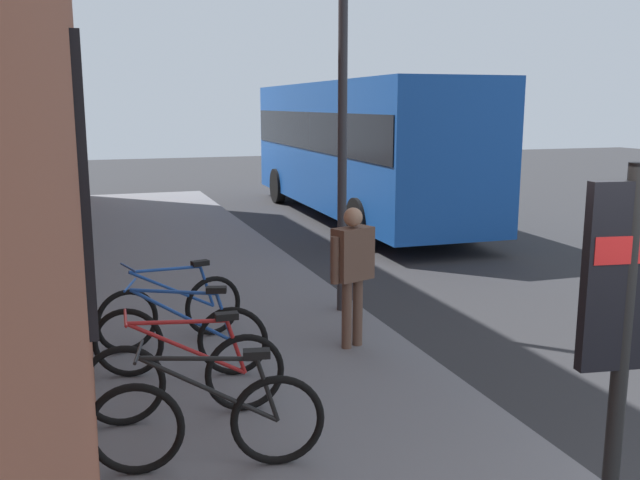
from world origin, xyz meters
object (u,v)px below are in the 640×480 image
(bicycle_by_door, at_px, (181,339))
(street_lamp, at_px, (343,58))
(bicycle_leaning_wall, at_px, (209,421))
(bicycle_beside_lamp, at_px, (186,376))
(transit_info_sign, at_px, (626,302))
(bicycle_end_of_row, at_px, (172,310))
(pedestrian_crossing_street, at_px, (353,263))
(city_bus, at_px, (357,142))

(bicycle_by_door, relative_size, street_lamp, 0.31)
(bicycle_leaning_wall, xyz_separation_m, bicycle_beside_lamp, (0.94, 0.03, 0.00))
(transit_info_sign, relative_size, street_lamp, 0.43)
(bicycle_leaning_wall, relative_size, bicycle_end_of_row, 1.02)
(bicycle_beside_lamp, height_order, street_lamp, street_lamp)
(pedestrian_crossing_street, relative_size, street_lamp, 0.29)
(city_bus, distance_m, street_lamp, 8.53)
(bicycle_by_door, xyz_separation_m, street_lamp, (1.65, -2.35, 2.90))
(bicycle_beside_lamp, height_order, bicycle_end_of_row, same)
(transit_info_sign, bearing_deg, city_bus, -15.26)
(bicycle_beside_lamp, relative_size, bicycle_by_door, 1.03)
(pedestrian_crossing_street, height_order, street_lamp, street_lamp)
(bicycle_end_of_row, height_order, street_lamp, street_lamp)
(bicycle_by_door, distance_m, pedestrian_crossing_street, 2.06)
(bicycle_beside_lamp, bearing_deg, bicycle_by_door, -5.16)
(city_bus, xyz_separation_m, pedestrian_crossing_street, (-9.12, 3.69, -0.82))
(bicycle_end_of_row, distance_m, pedestrian_crossing_street, 2.15)
(bicycle_leaning_wall, distance_m, bicycle_end_of_row, 2.96)
(bicycle_by_door, xyz_separation_m, transit_info_sign, (-3.70, -2.08, 1.21))
(street_lamp, bearing_deg, pedestrian_crossing_street, 164.26)
(pedestrian_crossing_street, bearing_deg, city_bus, -22.04)
(bicycle_leaning_wall, distance_m, street_lamp, 5.20)
(bicycle_beside_lamp, height_order, city_bus, city_bus)
(bicycle_beside_lamp, xyz_separation_m, bicycle_by_door, (0.99, -0.09, 0.00))
(bicycle_leaning_wall, xyz_separation_m, transit_info_sign, (-1.77, -2.13, 1.21))
(transit_info_sign, height_order, pedestrian_crossing_street, transit_info_sign)
(transit_info_sign, bearing_deg, bicycle_by_door, 29.34)
(transit_info_sign, relative_size, pedestrian_crossing_street, 1.50)
(city_bus, xyz_separation_m, street_lamp, (-7.73, 3.30, 1.49))
(bicycle_leaning_wall, relative_size, transit_info_sign, 0.73)
(bicycle_leaning_wall, xyz_separation_m, city_bus, (11.31, -5.70, 1.41))
(pedestrian_crossing_street, bearing_deg, street_lamp, -15.74)
(bicycle_leaning_wall, xyz_separation_m, bicycle_by_door, (1.93, -0.06, 0.00))
(bicycle_beside_lamp, distance_m, city_bus, 11.93)
(bicycle_beside_lamp, xyz_separation_m, transit_info_sign, (-2.71, -2.17, 1.21))
(street_lamp, bearing_deg, bicycle_end_of_row, 105.02)
(street_lamp, bearing_deg, bicycle_by_door, 125.18)
(bicycle_beside_lamp, xyz_separation_m, street_lamp, (2.64, -2.44, 2.90))
(city_bus, bearing_deg, street_lamp, 156.87)
(transit_info_sign, distance_m, city_bus, 13.56)
(bicycle_leaning_wall, height_order, pedestrian_crossing_street, pedestrian_crossing_street)
(bicycle_by_door, distance_m, transit_info_sign, 4.41)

